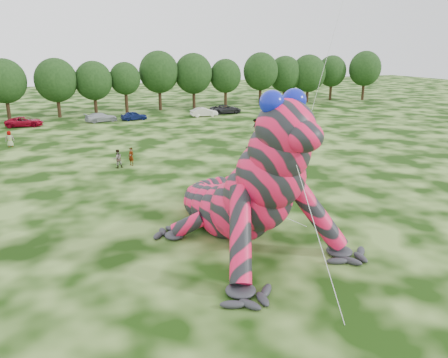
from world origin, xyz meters
name	(u,v)px	position (x,y,z in m)	size (l,w,h in m)	color
ground	(300,246)	(0.00, 0.00, 0.00)	(240.00, 240.00, 0.00)	#16330A
inflatable_gecko	(229,163)	(-3.24, 3.16, 4.65)	(15.68, 18.61, 9.31)	#E81345
tree_6	(6,90)	(-17.56, 56.68, 4.75)	(6.52, 5.86, 9.49)	black
tree_7	(57,88)	(-10.08, 56.80, 4.74)	(6.68, 6.01, 9.48)	black
tree_8	(94,88)	(-4.22, 56.99, 4.47)	(6.14, 5.53, 8.94)	black
tree_9	(126,88)	(1.06, 57.35, 4.34)	(5.27, 4.74, 8.68)	black
tree_10	(159,81)	(7.40, 58.58, 5.25)	(7.09, 6.38, 10.50)	black
tree_11	(194,81)	(13.79, 58.20, 5.03)	(7.01, 6.31, 10.07)	black
tree_12	(226,83)	(20.01, 57.74, 4.49)	(5.99, 5.39, 8.97)	black
tree_13	(260,79)	(27.13, 57.13, 5.06)	(6.83, 6.15, 10.13)	black
tree_14	(285,80)	(33.46, 58.72, 4.70)	(6.82, 6.14, 9.40)	black
tree_15	(308,79)	(38.47, 57.77, 4.82)	(7.17, 6.45, 9.63)	black
tree_16	(331,78)	(45.45, 59.37, 4.69)	(6.26, 5.63, 9.37)	black
tree_17	(364,76)	(51.95, 56.66, 5.15)	(6.98, 6.28, 10.30)	black
car_2	(24,122)	(-15.29, 49.55, 0.72)	(2.38, 5.16, 1.43)	maroon
car_3	(101,117)	(-4.44, 49.45, 0.71)	(1.99, 4.89, 1.42)	#A6AAAF
car_4	(134,116)	(0.57, 49.16, 0.69)	(1.64, 4.08, 1.39)	#101C52
car_5	(204,112)	(12.01, 48.21, 0.74)	(1.56, 4.49, 1.48)	silver
car_6	(226,109)	(16.72, 49.91, 0.75)	(2.50, 5.42, 1.51)	black
car_7	(288,106)	(28.99, 49.58, 0.63)	(1.76, 4.32, 1.25)	white
spectator_1	(118,159)	(-6.79, 21.58, 0.90)	(0.88, 0.68, 1.81)	gray
spectator_0	(131,157)	(-5.39, 22.03, 0.88)	(0.64, 0.42, 1.76)	gray
spectator_5	(251,149)	(6.85, 20.23, 0.90)	(1.67, 0.53, 1.80)	gray
spectator_4	(10,139)	(-16.68, 35.81, 0.93)	(0.91, 0.59, 1.87)	gray
spectator_2	(255,125)	(13.68, 32.81, 0.89)	(1.15, 0.66, 1.78)	gray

